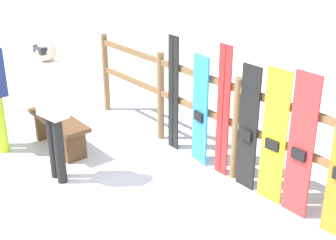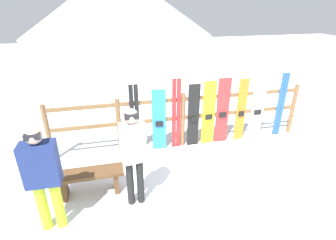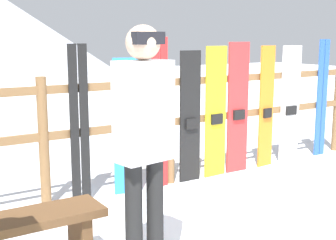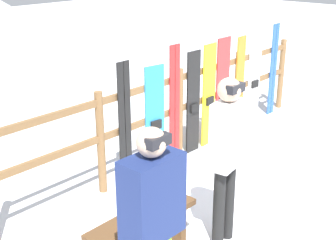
{
  "view_description": "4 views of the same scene",
  "coord_description": "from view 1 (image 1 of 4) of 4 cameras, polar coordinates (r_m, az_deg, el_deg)",
  "views": [
    {
      "loc": [
        3.42,
        -2.04,
        2.94
      ],
      "look_at": [
        -0.46,
        1.11,
        0.8
      ],
      "focal_mm": 50.0,
      "sensor_mm": 36.0,
      "label": 1
    },
    {
      "loc": [
        -1.6,
        -3.45,
        3.17
      ],
      "look_at": [
        -0.58,
        0.82,
        1.14
      ],
      "focal_mm": 28.0,
      "sensor_mm": 36.0,
      "label": 2
    },
    {
      "loc": [
        -2.81,
        -2.54,
        1.65
      ],
      "look_at": [
        -0.65,
        0.81,
        0.94
      ],
      "focal_mm": 50.0,
      "sensor_mm": 36.0,
      "label": 3
    },
    {
      "loc": [
        -4.75,
        -2.23,
        2.83
      ],
      "look_at": [
        -0.98,
        1.12,
        0.97
      ],
      "focal_mm": 50.0,
      "sensor_mm": 36.0,
      "label": 4
    }
  ],
  "objects": [
    {
      "name": "snowboard_yellow",
      "position": [
        5.18,
        12.8,
        -2.17
      ],
      "size": [
        0.31,
        0.07,
        1.55
      ],
      "color": "yellow",
      "rests_on": "ground"
    },
    {
      "name": "ground_plane",
      "position": [
        4.95,
        -6.85,
        -13.42
      ],
      "size": [
        40.0,
        40.0,
        0.0
      ],
      "primitive_type": "plane",
      "color": "white"
    },
    {
      "name": "person_white",
      "position": [
        5.52,
        -14.04,
        2.3
      ],
      "size": [
        0.4,
        0.26,
        1.73
      ],
      "color": "black",
      "rests_on": "ground"
    },
    {
      "name": "ski_pair_black",
      "position": [
        6.26,
        0.67,
        3.18
      ],
      "size": [
        0.19,
        0.02,
        1.59
      ],
      "color": "black",
      "rests_on": "ground"
    },
    {
      "name": "snowboard_blue",
      "position": [
        5.92,
        3.94,
        1.1
      ],
      "size": [
        0.31,
        0.09,
        1.44
      ],
      "color": "#288CE0",
      "rests_on": "ground"
    },
    {
      "name": "snowboard_red",
      "position": [
        4.99,
        15.88,
        -3.22
      ],
      "size": [
        0.31,
        0.06,
        1.59
      ],
      "color": "red",
      "rests_on": "ground"
    },
    {
      "name": "snowboard_black_stripe",
      "position": [
        5.4,
        9.74,
        -1.1
      ],
      "size": [
        0.27,
        0.06,
        1.5
      ],
      "color": "black",
      "rests_on": "ground"
    },
    {
      "name": "bench",
      "position": [
        6.57,
        -13.16,
        -0.77
      ],
      "size": [
        1.17,
        0.36,
        0.46
      ],
      "color": "brown",
      "rests_on": "ground"
    },
    {
      "name": "ski_pair_red",
      "position": [
        5.62,
        6.75,
        0.95
      ],
      "size": [
        0.19,
        0.02,
        1.65
      ],
      "color": "red",
      "rests_on": "ground"
    },
    {
      "name": "fence",
      "position": [
        5.57,
        8.37,
        -0.04
      ],
      "size": [
        5.9,
        0.1,
        1.28
      ],
      "color": "brown",
      "rests_on": "ground"
    }
  ]
}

